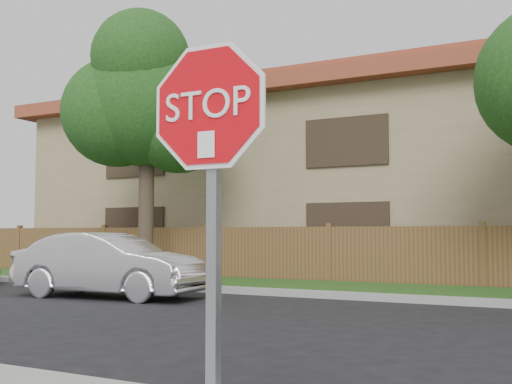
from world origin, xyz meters
The scene contains 7 objects.
far_curb centered at (0.00, 8.15, 0.07)m, with size 70.00×0.30×0.15m, color gray.
grass_strip centered at (0.00, 9.80, 0.06)m, with size 70.00×3.00×0.12m, color #1E4714.
fence centered at (0.00, 11.40, 0.80)m, with size 70.00×0.12×1.60m, color brown.
apartment_building centered at (0.00, 17.00, 3.53)m, with size 35.20×9.20×7.20m.
tree_left centered at (-8.98, 9.57, 5.22)m, with size 4.80×3.90×7.78m.
stop_sign centered at (-0.11, -1.48, 1.83)m, with size 1.01×0.13×2.55m.
sedan_left centered at (-7.27, 6.10, 0.72)m, with size 1.52×4.35×1.43m, color silver.
Camera 1 is at (1.63, -4.38, 1.44)m, focal length 42.00 mm.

